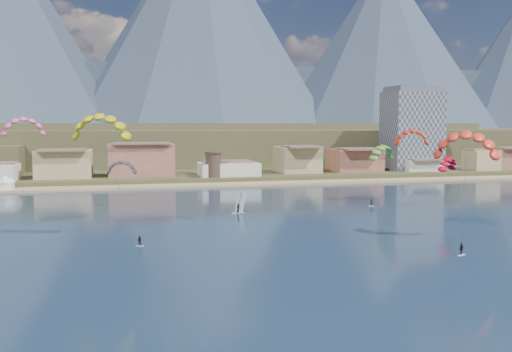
# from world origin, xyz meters

# --- Properties ---
(ground) EXTENTS (2400.00, 2400.00, 0.00)m
(ground) POSITION_xyz_m (0.00, 0.00, 0.00)
(ground) COLOR black
(ground) RESTS_ON ground
(beach) EXTENTS (2200.00, 12.00, 0.90)m
(beach) POSITION_xyz_m (0.00, 106.00, 0.25)
(beach) COLOR tan
(beach) RESTS_ON ground
(land) EXTENTS (2200.00, 900.00, 4.00)m
(land) POSITION_xyz_m (0.00, 560.00, 0.00)
(land) COLOR brown
(land) RESTS_ON ground
(foothills) EXTENTS (940.00, 210.00, 18.00)m
(foothills) POSITION_xyz_m (22.39, 232.47, 9.08)
(foothills) COLOR brown
(foothills) RESTS_ON ground
(mountain_ridge) EXTENTS (2060.00, 480.00, 400.00)m
(mountain_ridge) POSITION_xyz_m (-14.60, 823.65, 150.31)
(mountain_ridge) COLOR #2A3746
(mountain_ridge) RESTS_ON ground
(town) EXTENTS (400.00, 24.00, 12.00)m
(town) POSITION_xyz_m (-40.00, 122.00, 8.00)
(town) COLOR silver
(town) RESTS_ON ground
(apartment_tower) EXTENTS (20.00, 16.00, 32.00)m
(apartment_tower) POSITION_xyz_m (85.00, 128.00, 17.82)
(apartment_tower) COLOR gray
(apartment_tower) RESTS_ON ground
(watchtower) EXTENTS (5.82, 5.82, 8.60)m
(watchtower) POSITION_xyz_m (5.00, 114.00, 6.37)
(watchtower) COLOR #47382D
(watchtower) RESTS_ON ground
(kitesurfer_yellow) EXTENTS (12.28, 12.07, 22.96)m
(kitesurfer_yellow) POSITION_xyz_m (-27.71, 29.86, 19.83)
(kitesurfer_yellow) COLOR silver
(kitesurfer_yellow) RESTS_ON ground
(kitesurfer_orange) EXTENTS (14.99, 17.94, 21.89)m
(kitesurfer_orange) POSITION_xyz_m (33.35, 15.86, 16.85)
(kitesurfer_orange) COLOR silver
(kitesurfer_orange) RESTS_ON ground
(kitesurfer_green) EXTENTS (12.09, 12.64, 16.60)m
(kitesurfer_green) POSITION_xyz_m (40.29, 62.06, 12.90)
(kitesurfer_green) COLOR silver
(kitesurfer_green) RESTS_ON ground
(distant_kite_pink) EXTENTS (10.40, 6.98, 22.74)m
(distant_kite_pink) POSITION_xyz_m (-45.36, 62.57, 19.80)
(distant_kite_pink) COLOR #262626
(distant_kite_pink) RESTS_ON ground
(distant_kite_dark) EXTENTS (7.66, 5.85, 13.15)m
(distant_kite_dark) POSITION_xyz_m (-24.51, 66.59, 9.97)
(distant_kite_dark) COLOR #262626
(distant_kite_dark) RESTS_ON ground
(distant_kite_orange) EXTENTS (9.75, 6.82, 19.92)m
(distant_kite_orange) POSITION_xyz_m (47.17, 59.62, 16.98)
(distant_kite_orange) COLOR #262626
(distant_kite_orange) RESTS_ON ground
(distant_kite_red) EXTENTS (7.96, 7.65, 14.02)m
(distant_kite_red) POSITION_xyz_m (50.47, 48.44, 10.85)
(distant_kite_red) COLOR #262626
(distant_kite_red) RESTS_ON ground
(windsurfer) EXTENTS (2.83, 3.11, 4.85)m
(windsurfer) POSITION_xyz_m (0.62, 50.73, 1.54)
(windsurfer) COLOR silver
(windsurfer) RESTS_ON ground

